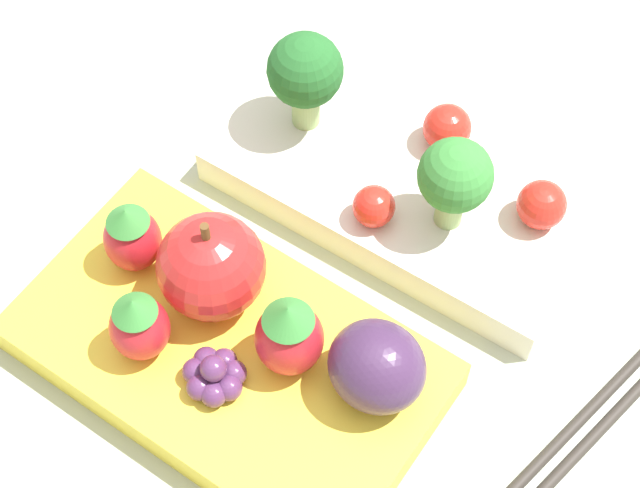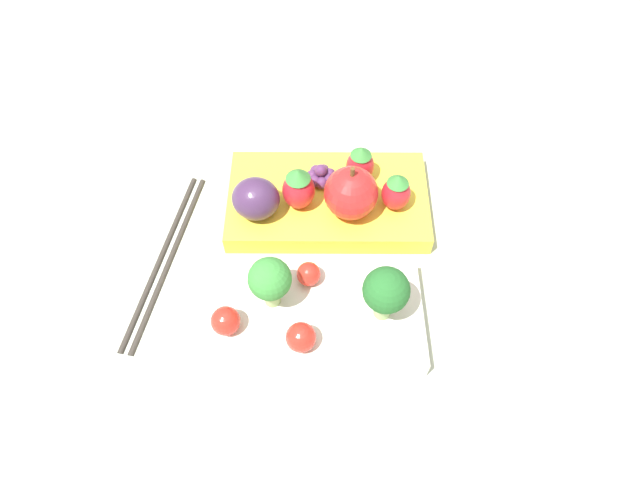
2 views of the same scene
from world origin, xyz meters
The scene contains 15 objects.
ground_plane centered at (0.00, 0.00, 0.00)m, with size 4.00×4.00×0.00m, color #ADB7A3.
bento_box_savoury centered at (0.01, 0.07, 0.01)m, with size 0.22×0.13×0.02m.
bento_box_fruit centered at (0.00, -0.07, 0.01)m, with size 0.22×0.14×0.02m.
broccoli_floret_0 centered at (0.04, 0.06, 0.06)m, with size 0.04×0.04×0.06m.
broccoli_floret_1 centered at (-0.06, 0.06, 0.06)m, with size 0.04×0.04×0.06m.
cherry_tomato_0 centered at (0.08, 0.09, 0.04)m, with size 0.03×0.03×0.03m.
cherry_tomato_1 centered at (0.01, 0.03, 0.03)m, with size 0.02×0.02×0.02m.
cherry_tomato_2 centered at (0.01, 0.10, 0.04)m, with size 0.03×0.03×0.03m.
apple centered at (-0.02, -0.05, 0.05)m, with size 0.05×0.05×0.06m.
strawberry_0 centered at (-0.03, -0.10, 0.04)m, with size 0.03×0.03×0.04m.
strawberry_1 centered at (0.03, -0.06, 0.05)m, with size 0.03×0.03×0.05m.
strawberry_2 centered at (-0.07, -0.06, 0.04)m, with size 0.03×0.03×0.04m.
plum centered at (0.07, -0.04, 0.04)m, with size 0.05×0.04×0.04m.
grape_cluster centered at (0.01, -0.09, 0.03)m, with size 0.03×0.03×0.02m.
chopsticks_pair centered at (0.16, 0.01, 0.00)m, with size 0.04×0.21×0.01m.
Camera 2 is at (-0.03, 0.30, 0.49)m, focal length 32.00 mm.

